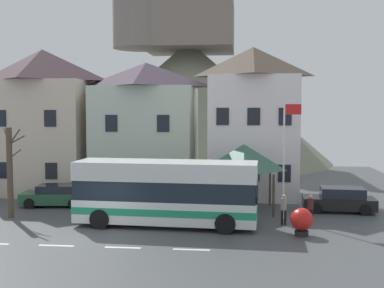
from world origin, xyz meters
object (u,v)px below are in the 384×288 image
(pedestrian_00, at_px, (240,201))
(public_bench, at_px, (206,195))
(townhouse_00, at_px, (43,121))
(townhouse_02, at_px, (253,122))
(bare_tree_00, at_px, (10,171))
(parked_car_00, at_px, (340,200))
(transit_bus, at_px, (166,193))
(parked_car_01, at_px, (56,195))
(pedestrian_02, at_px, (250,205))
(pedestrian_03, at_px, (310,206))
(pedestrian_01, at_px, (284,207))
(flagpole, at_px, (285,151))
(harbour_buoy, at_px, (302,220))
(townhouse_01, at_px, (146,129))
(bus_shelter, at_px, (244,158))
(hilltop_castle, at_px, (188,97))

(pedestrian_00, xyz_separation_m, public_bench, (-2.21, 4.07, -0.46))
(townhouse_00, height_order, townhouse_02, townhouse_00)
(townhouse_02, xyz_separation_m, bare_tree_00, (-13.49, -7.88, -2.52))
(townhouse_02, xyz_separation_m, pedestrian_00, (-0.82, -6.63, -4.18))
(parked_car_00, relative_size, bare_tree_00, 0.84)
(public_bench, relative_size, bare_tree_00, 0.32)
(bare_tree_00, bearing_deg, transit_bus, -6.47)
(parked_car_01, xyz_separation_m, pedestrian_02, (11.92, -2.76, 0.19))
(pedestrian_02, bearing_deg, pedestrian_03, -4.60)
(parked_car_01, relative_size, pedestrian_01, 2.63)
(flagpole, distance_m, harbour_buoy, 4.59)
(townhouse_01, distance_m, harbour_buoy, 14.88)
(parked_car_01, height_order, harbour_buoy, harbour_buoy)
(bare_tree_00, bearing_deg, public_bench, 26.96)
(flagpole, bearing_deg, pedestrian_02, -164.55)
(flagpole, xyz_separation_m, harbour_buoy, (0.49, -3.45, -2.98))
(public_bench, bearing_deg, flagpole, -41.83)
(parked_car_00, height_order, pedestrian_00, pedestrian_00)
(bus_shelter, xyz_separation_m, bare_tree_00, (-12.87, -3.23, -0.57))
(pedestrian_02, height_order, flagpole, flagpole)
(transit_bus, height_order, public_bench, transit_bus)
(pedestrian_03, relative_size, harbour_buoy, 1.15)
(townhouse_01, bearing_deg, pedestrian_00, -46.98)
(transit_bus, bearing_deg, parked_car_00, 28.13)
(parked_car_00, bearing_deg, bus_shelter, 6.03)
(harbour_buoy, xyz_separation_m, bare_tree_00, (-15.60, 2.30, 1.85))
(townhouse_02, bearing_deg, townhouse_00, 178.37)
(parked_car_00, height_order, public_bench, parked_car_00)
(townhouse_01, relative_size, bus_shelter, 2.35)
(harbour_buoy, bearing_deg, pedestrian_01, 107.73)
(townhouse_02, xyz_separation_m, harbour_buoy, (2.11, -10.18, -4.37))
(bus_shelter, height_order, pedestrian_01, bus_shelter)
(transit_bus, xyz_separation_m, bus_shelter, (3.99, 4.24, 1.47))
(townhouse_01, bearing_deg, pedestrian_01, -43.97)
(townhouse_01, height_order, pedestrian_03, townhouse_01)
(harbour_buoy, bearing_deg, transit_bus, 169.11)
(transit_bus, relative_size, pedestrian_03, 6.20)
(bare_tree_00, bearing_deg, pedestrian_03, 1.29)
(townhouse_01, xyz_separation_m, pedestrian_01, (8.93, -8.61, -3.70))
(townhouse_02, distance_m, bus_shelter, 5.08)
(townhouse_00, relative_size, townhouse_02, 1.01)
(pedestrian_00, relative_size, bare_tree_00, 0.31)
(hilltop_castle, xyz_separation_m, bus_shelter, (6.30, -27.13, -4.25))
(pedestrian_03, bearing_deg, townhouse_02, 111.00)
(parked_car_00, distance_m, harbour_buoy, 6.45)
(townhouse_00, xyz_separation_m, pedestrian_03, (17.92, -7.94, -4.24))
(townhouse_00, xyz_separation_m, transit_bus, (10.44, -9.31, -3.46))
(townhouse_00, height_order, flagpole, townhouse_00)
(townhouse_02, xyz_separation_m, parked_car_00, (5.02, -4.43, -4.41))
(townhouse_01, height_order, bus_shelter, townhouse_01)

